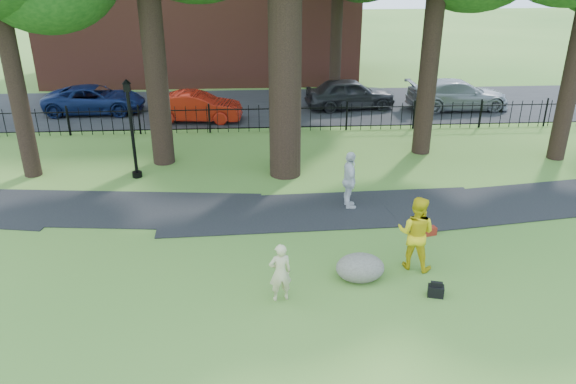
{
  "coord_description": "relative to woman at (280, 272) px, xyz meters",
  "views": [
    {
      "loc": [
        -1.07,
        -11.61,
        7.64
      ],
      "look_at": [
        -0.22,
        2.0,
        1.54
      ],
      "focal_mm": 35.0,
      "sensor_mm": 36.0,
      "label": 1
    }
  ],
  "objects": [
    {
      "name": "man",
      "position": [
        3.46,
        1.22,
        0.25
      ],
      "size": [
        1.19,
        1.1,
        1.95
      ],
      "primitive_type": "imported",
      "rotation": [
        0.0,
        0.0,
        2.65
      ],
      "color": "gold",
      "rests_on": "ground"
    },
    {
      "name": "footpath",
      "position": [
        1.56,
        4.58,
        -0.73
      ],
      "size": [
        36.07,
        3.85,
        0.03
      ],
      "primitive_type": "cube",
      "rotation": [
        0.0,
        0.0,
        0.03
      ],
      "color": "black",
      "rests_on": "ground"
    },
    {
      "name": "ground",
      "position": [
        0.56,
        0.68,
        -0.73
      ],
      "size": [
        120.0,
        120.0,
        0.0
      ],
      "primitive_type": "plane",
      "color": "#3D6D26",
      "rests_on": "ground"
    },
    {
      "name": "silver_car",
      "position": [
        9.56,
        15.73,
        -0.0
      ],
      "size": [
        5.07,
        2.19,
        1.45
      ],
      "primitive_type": "imported",
      "rotation": [
        0.0,
        0.0,
        1.6
      ],
      "color": "gray",
      "rests_on": "ground"
    },
    {
      "name": "woman",
      "position": [
        0.0,
        0.0,
        0.0
      ],
      "size": [
        0.59,
        0.44,
        1.46
      ],
      "primitive_type": "imported",
      "rotation": [
        0.0,
        0.0,
        3.34
      ],
      "color": "#BFB583",
      "rests_on": "ground"
    },
    {
      "name": "backpack",
      "position": [
        3.65,
        -0.11,
        -0.59
      ],
      "size": [
        0.41,
        0.32,
        0.28
      ],
      "primitive_type": "cube",
      "rotation": [
        0.0,
        0.0,
        -0.27
      ],
      "color": "black",
      "rests_on": "ground"
    },
    {
      "name": "iron_fence",
      "position": [
        0.56,
        12.68,
        -0.13
      ],
      "size": [
        44.0,
        0.04,
        1.2
      ],
      "color": "black",
      "rests_on": "ground"
    },
    {
      "name": "pedestrian",
      "position": [
        2.38,
        4.79,
        0.2
      ],
      "size": [
        0.48,
        1.09,
        1.85
      ],
      "primitive_type": "imported",
      "rotation": [
        0.0,
        0.0,
        1.6
      ],
      "color": "silver",
      "rests_on": "ground"
    },
    {
      "name": "street",
      "position": [
        0.56,
        16.68,
        -0.73
      ],
      "size": [
        80.0,
        7.0,
        0.02
      ],
      "primitive_type": "cube",
      "color": "black",
      "rests_on": "ground"
    },
    {
      "name": "lamppost",
      "position": [
        -4.69,
        7.76,
        0.99
      ],
      "size": [
        0.35,
        0.35,
        3.5
      ],
      "rotation": [
        0.0,
        0.0,
        0.07
      ],
      "color": "black",
      "rests_on": "ground"
    },
    {
      "name": "boulder",
      "position": [
        2.01,
        0.77,
        -0.38
      ],
      "size": [
        1.23,
        0.94,
        0.7
      ],
      "primitive_type": "ellipsoid",
      "rotation": [
        0.0,
        0.0,
        -0.03
      ],
      "color": "#5E584E",
      "rests_on": "ground"
    },
    {
      "name": "navy_van",
      "position": [
        -8.18,
        16.18,
        -0.07
      ],
      "size": [
        4.74,
        2.21,
        1.31
      ],
      "primitive_type": "imported",
      "rotation": [
        0.0,
        0.0,
        1.56
      ],
      "color": "#0E1B48",
      "rests_on": "ground"
    },
    {
      "name": "red_sedan",
      "position": [
        -3.13,
        14.46,
        -0.05
      ],
      "size": [
        4.21,
        1.78,
        1.35
      ],
      "primitive_type": "imported",
      "rotation": [
        0.0,
        0.0,
        1.49
      ],
      "color": "#AA1B0D",
      "rests_on": "ground"
    },
    {
      "name": "red_bag",
      "position": [
        4.41,
        2.88,
        -0.61
      ],
      "size": [
        0.39,
        0.29,
        0.24
      ],
      "primitive_type": "cube",
      "rotation": [
        0.0,
        0.0,
        0.25
      ],
      "color": "maroon",
      "rests_on": "ground"
    },
    {
      "name": "grey_car",
      "position": [
        4.29,
        16.18,
        0.02
      ],
      "size": [
        4.57,
        2.23,
        1.5
      ],
      "primitive_type": "imported",
      "rotation": [
        0.0,
        0.0,
        1.68
      ],
      "color": "black",
      "rests_on": "ground"
    }
  ]
}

